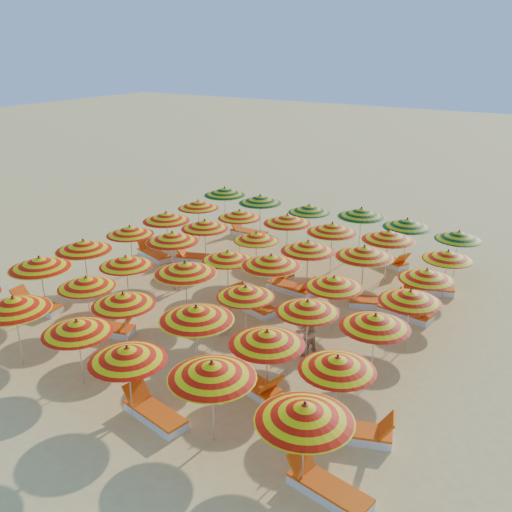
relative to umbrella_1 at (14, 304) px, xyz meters
The scene contains 62 objects.
ground 7.35m from the umbrella_1, 63.05° to the left, with size 120.00×120.00×0.00m, color #E5C666.
umbrella_1 is the anchor object (origin of this frame).
umbrella_2 2.19m from the umbrella_1, ahead, with size 2.09×2.09×1.87m.
umbrella_3 4.20m from the umbrella_1, ahead, with size 2.31×2.31×1.91m.
umbrella_4 6.33m from the umbrella_1, ahead, with size 2.37×2.37×2.04m.
umbrella_5 8.66m from the umbrella_1, ahead, with size 2.33×2.33×2.04m.
umbrella_6 2.92m from the umbrella_1, 129.03° to the left, with size 2.55×2.55×2.06m.
umbrella_7 2.37m from the umbrella_1, 87.37° to the left, with size 2.25×2.25×1.80m.
umbrella_8 2.82m from the umbrella_1, 44.90° to the left, with size 2.31×2.31×1.87m.
umbrella_9 4.91m from the umbrella_1, 25.47° to the left, with size 2.12×2.12×2.06m.
umbrella_10 6.86m from the umbrella_1, 18.26° to the left, with size 1.91×1.91×1.95m.
umbrella_11 8.61m from the umbrella_1, 14.21° to the left, with size 1.94×1.94×1.86m.
umbrella_12 4.57m from the umbrella_1, 115.27° to the left, with size 2.17×2.17×2.05m.
umbrella_13 4.17m from the umbrella_1, 90.73° to the left, with size 1.90×1.90×1.84m.
umbrella_14 4.91m from the umbrella_1, 62.78° to the left, with size 2.22×2.22×2.06m.
umbrella_15 6.23m from the umbrella_1, 44.17° to the left, with size 1.87×1.87×1.79m.
umbrella_16 7.78m from the umbrella_1, 34.02° to the left, with size 2.29×2.29×1.83m.
umbrella_17 9.42m from the umbrella_1, 27.65° to the left, with size 1.91×1.91×1.92m.
umbrella_18 6.82m from the umbrella_1, 107.99° to the left, with size 1.85×1.85×1.88m.
umbrella_19 6.49m from the umbrella_1, 90.45° to the left, with size 2.19×2.19×2.01m.
umbrella_20 6.83m from the umbrella_1, 69.51° to the left, with size 1.84×1.84×1.80m.
umbrella_21 7.56m from the umbrella_1, 57.03° to the left, with size 2.42×2.42×2.04m.
umbrella_22 8.87m from the umbrella_1, 44.15° to the left, with size 1.88×1.88×1.86m.
umbrella_23 10.71m from the umbrella_1, 36.66° to the left, with size 2.34×2.34×1.87m.
umbrella_24 8.47m from the umbrella_1, 102.68° to the left, with size 2.17×2.17×2.01m.
umbrella_25 8.46m from the umbrella_1, 90.76° to the left, with size 2.42×2.42×1.93m.
umbrella_26 8.89m from the umbrella_1, 76.27° to the left, with size 1.89×1.89×1.77m.
umbrella_27 9.38m from the umbrella_1, 61.88° to the left, with size 2.35×2.35×1.98m.
umbrella_28 10.69m from the umbrella_1, 53.88° to the left, with size 2.02×2.02×2.05m.
umbrella_29 11.87m from the umbrella_1, 44.40° to the left, with size 1.76×1.76×1.81m.
umbrella_30 10.92m from the umbrella_1, 101.43° to the left, with size 1.86×1.86×1.88m.
umbrella_31 10.43m from the umbrella_1, 89.08° to the left, with size 1.97×1.97×1.88m.
umbrella_32 10.77m from the umbrella_1, 77.35° to the left, with size 2.27×2.27×2.02m.
umbrella_33 11.26m from the umbrella_1, 67.43° to the left, with size 2.53×2.53×2.04m.
umbrella_34 12.45m from the umbrella_1, 59.21° to the left, with size 2.06×2.06×2.04m.
umbrella_35 13.48m from the umbrella_1, 50.53° to the left, with size 1.89×1.89×1.78m.
umbrella_36 12.83m from the umbrella_1, 99.60° to the left, with size 1.97×1.97×2.05m.
umbrella_37 12.45m from the umbrella_1, 90.42° to the left, with size 2.50×2.50×2.03m.
umbrella_38 12.86m from the umbrella_1, 80.17° to the left, with size 1.97×1.97×1.88m.
umbrella_39 13.56m from the umbrella_1, 70.74° to the left, with size 2.35×2.35×2.06m.
umbrella_40 14.19m from the umbrella_1, 63.13° to the left, with size 2.42×2.42×1.96m.
umbrella_41 15.13m from the umbrella_1, 56.36° to the left, with size 2.01×2.01×1.83m.
lounger_0 4.98m from the umbrella_1, ahead, with size 1.81×0.89×0.69m.
lounger_1 9.31m from the umbrella_1, ahead, with size 1.80×0.86×0.69m.
lounger_2 3.76m from the umbrella_1, 136.12° to the left, with size 1.79×0.79×0.69m.
lounger_3 3.05m from the umbrella_1, 74.05° to the left, with size 1.83×1.06×0.69m.
lounger_4 6.64m from the umbrella_1, 20.98° to the left, with size 1.82×1.01×0.69m.
lounger_5 9.30m from the umbrella_1, 12.17° to the left, with size 1.83×1.12×0.69m.
lounger_6 5.52m from the umbrella_1, 57.34° to the left, with size 1.77×0.71×0.69m.
lounger_7 7.27m from the umbrella_1, 65.06° to the left, with size 1.82×0.95×0.69m.
lounger_8 7.27m from the umbrella_1, 60.21° to the left, with size 1.82×1.03×0.69m.
lounger_9 8.56m from the umbrella_1, 107.00° to the left, with size 1.83×1.06×0.69m.
lounger_10 8.81m from the umbrella_1, 94.69° to the left, with size 1.83×1.14×0.69m.
lounger_11 9.39m from the umbrella_1, 72.96° to the left, with size 1.79×0.77×0.69m.
lounger_12 9.13m from the umbrella_1, 64.12° to the left, with size 1.78×0.73×0.69m.
lounger_13 11.10m from the umbrella_1, 51.08° to the left, with size 1.82×1.20×0.69m.
lounger_14 11.63m from the umbrella_1, 46.15° to the left, with size 1.79×0.80×0.69m.
lounger_15 13.34m from the umbrella_1, 52.94° to the left, with size 1.83×1.14×0.69m.
lounger_16 12.51m from the umbrella_1, 93.19° to the left, with size 1.75×0.65×0.69m.
lounger_17 13.85m from the umbrella_1, 64.56° to the left, with size 1.82×1.25×0.69m.
beachgoer_a 6.18m from the umbrella_1, 86.06° to the left, with size 0.46×0.30×1.27m, color tan.
beachgoer_b 7.86m from the umbrella_1, 36.04° to the left, with size 0.72×0.56×1.48m, color tan.
Camera 1 is at (9.42, -14.40, 8.31)m, focal length 40.00 mm.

